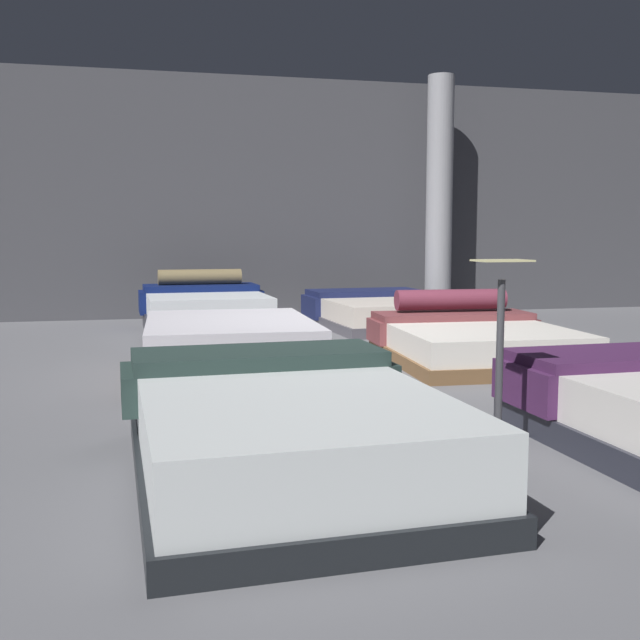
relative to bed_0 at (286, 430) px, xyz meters
The scene contains 9 objects.
ground_plane 3.10m from the bed_0, 67.61° to the left, with size 18.00×18.00×0.02m, color slate.
showroom_back_wall 7.74m from the bed_0, 81.09° to the left, with size 18.00×0.06×3.50m, color #47474C.
bed_0 is the anchor object (origin of this frame).
bed_2 2.85m from the bed_0, 89.32° to the left, with size 1.51×1.97×0.47m.
bed_3 3.78m from the bed_0, 51.25° to the left, with size 1.74×2.04×0.64m.
bed_4 5.81m from the bed_0, 89.47° to the left, with size 1.60×1.96×0.76m.
bed_5 6.26m from the bed_0, 68.06° to the left, with size 1.71×2.22×0.45m.
price_sign 1.19m from the bed_0, ahead, with size 0.28×0.24×1.07m.
support_pillar 7.86m from the bed_0, 62.46° to the left, with size 0.39×0.39×3.50m, color #99999E.
Camera 1 is at (-1.82, -6.40, 1.19)m, focal length 41.84 mm.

